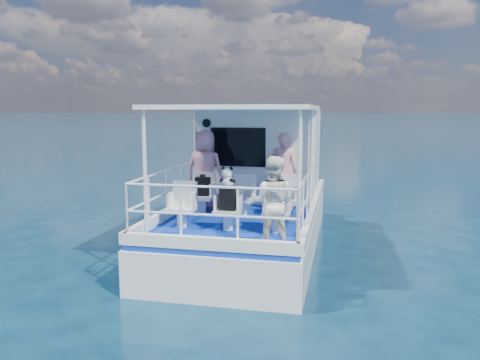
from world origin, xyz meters
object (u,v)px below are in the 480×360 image
passenger_stbd_aft (273,203)px  panda (227,177)px  backpack_center (228,199)px  passenger_port_fwd (205,170)px

passenger_stbd_aft → panda: bearing=-36.8°
backpack_center → panda: size_ratio=1.14×
passenger_port_fwd → backpack_center: (0.96, -1.75, -0.29)m
passenger_stbd_aft → backpack_center: (-0.97, 0.93, -0.15)m
backpack_center → panda: (-0.01, -0.01, 0.40)m
passenger_port_fwd → panda: (0.95, -1.76, 0.11)m
passenger_port_fwd → passenger_stbd_aft: (1.93, -2.68, -0.15)m
passenger_stbd_aft → panda: passenger_stbd_aft is taller
panda → backpack_center: bearing=61.4°
passenger_stbd_aft → panda: (-0.97, 0.92, 0.25)m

